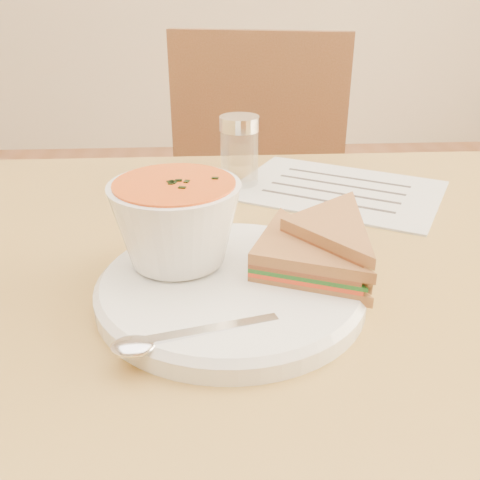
{
  "coord_description": "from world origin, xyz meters",
  "views": [
    {
      "loc": [
        -0.02,
        -0.54,
        1.02
      ],
      "look_at": [
        0.01,
        -0.08,
        0.8
      ],
      "focal_mm": 40.0,
      "sensor_mm": 36.0,
      "label": 1
    }
  ],
  "objects_px": {
    "chair_far": "(243,257)",
    "condiment_shaker": "(239,152)",
    "soup_bowl": "(177,227)",
    "plate": "(231,289)",
    "dining_table": "(232,480)"
  },
  "relations": [
    {
      "from": "chair_far",
      "to": "condiment_shaker",
      "type": "bearing_deg",
      "value": 99.36
    },
    {
      "from": "plate",
      "to": "condiment_shaker",
      "type": "bearing_deg",
      "value": 85.03
    },
    {
      "from": "soup_bowl",
      "to": "plate",
      "type": "bearing_deg",
      "value": -34.0
    },
    {
      "from": "soup_bowl",
      "to": "condiment_shaker",
      "type": "distance_m",
      "value": 0.28
    },
    {
      "from": "dining_table",
      "to": "plate",
      "type": "bearing_deg",
      "value": -92.26
    },
    {
      "from": "chair_far",
      "to": "condiment_shaker",
      "type": "xyz_separation_m",
      "value": [
        -0.03,
        -0.31,
        0.34
      ]
    },
    {
      "from": "dining_table",
      "to": "plate",
      "type": "distance_m",
      "value": 0.4
    },
    {
      "from": "dining_table",
      "to": "plate",
      "type": "xyz_separation_m",
      "value": [
        -0.0,
        -0.1,
        0.38
      ]
    },
    {
      "from": "plate",
      "to": "chair_far",
      "type": "bearing_deg",
      "value": 85.09
    },
    {
      "from": "soup_bowl",
      "to": "condiment_shaker",
      "type": "bearing_deg",
      "value": 74.24
    },
    {
      "from": "chair_far",
      "to": "soup_bowl",
      "type": "relative_size",
      "value": 7.37
    },
    {
      "from": "dining_table",
      "to": "chair_far",
      "type": "height_order",
      "value": "chair_far"
    },
    {
      "from": "dining_table",
      "to": "soup_bowl",
      "type": "xyz_separation_m",
      "value": [
        -0.05,
        -0.07,
        0.43
      ]
    },
    {
      "from": "soup_bowl",
      "to": "condiment_shaker",
      "type": "relative_size",
      "value": 1.24
    },
    {
      "from": "condiment_shaker",
      "to": "chair_far",
      "type": "bearing_deg",
      "value": 85.14
    }
  ]
}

